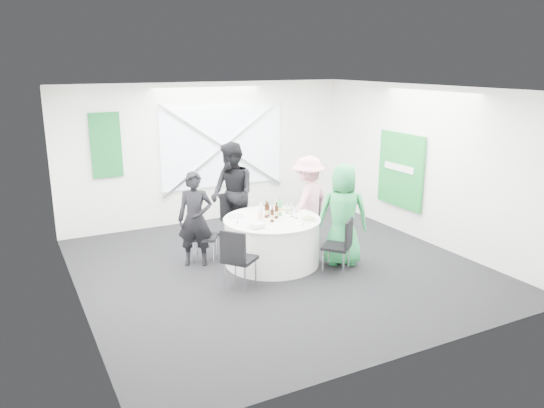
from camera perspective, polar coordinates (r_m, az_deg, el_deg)
name	(u,v)px	position (r m, az deg, el deg)	size (l,w,h in m)	color
floor	(278,267)	(8.55, 0.62, -6.79)	(6.00, 6.00, 0.00)	black
ceiling	(278,89)	(7.94, 0.68, 12.29)	(6.00, 6.00, 0.00)	silver
wall_back	(208,153)	(10.82, -6.86, 5.50)	(6.00, 6.00, 0.00)	white
wall_front	(412,238)	(5.76, 14.83, -3.56)	(6.00, 6.00, 0.00)	white
wall_left	(72,206)	(7.27, -20.73, -0.17)	(6.00, 6.00, 0.00)	white
wall_right	(426,165)	(9.88, 16.25, 4.07)	(6.00, 6.00, 0.00)	white
window_panel	(223,147)	(10.88, -5.32, 6.12)	(2.60, 0.03, 1.60)	white
window_brace_a	(224,147)	(10.84, -5.24, 6.09)	(0.05, 0.05, 3.16)	silver
window_brace_b	(224,147)	(10.84, -5.24, 6.09)	(0.05, 0.05, 3.16)	silver
green_banner	(106,145)	(10.21, -17.42, 6.04)	(0.55, 0.04, 1.20)	#135F30
green_sign	(400,170)	(10.31, 13.65, 3.56)	(0.05, 1.20, 1.40)	#188530
banquet_table	(272,241)	(8.59, 0.00, -3.99)	(1.56, 1.56, 0.76)	silver
chair_back	(233,214)	(9.55, -4.22, -1.09)	(0.46, 0.47, 0.91)	black
chair_back_left	(199,232)	(8.69, -7.81, -3.01)	(0.54, 0.54, 0.87)	black
chair_back_right	(307,215)	(9.59, 3.82, -1.18)	(0.54, 0.54, 0.87)	black
chair_front_right	(342,242)	(8.21, 7.49, -4.09)	(0.56, 0.56, 0.87)	black
chair_front_left	(237,255)	(7.55, -3.79, -5.52)	(0.59, 0.58, 0.92)	black
person_man_back_left	(195,219)	(8.51, -8.26, -1.61)	(0.56, 0.37, 1.53)	black
person_man_back	(232,194)	(9.44, -4.29, 1.12)	(0.89, 0.49, 1.83)	black
person_woman_pink	(308,202)	(9.32, 3.88, 0.25)	(1.04, 0.48, 1.61)	#F69FB6
person_woman_green	(343,215)	(8.51, 7.63, -1.17)	(0.81, 0.52, 1.65)	#28944C
plate_back	(261,210)	(8.92, -1.24, -0.66)	(0.25, 0.25, 0.01)	silver
plate_back_left	(236,216)	(8.57, -3.90, -1.35)	(0.27, 0.27, 0.01)	silver
plate_back_right	(286,210)	(8.91, 1.57, -0.62)	(0.25, 0.25, 0.04)	silver
plate_front_right	(309,219)	(8.41, 3.96, -1.62)	(0.27, 0.27, 0.04)	silver
plate_front_left	(254,227)	(8.04, -1.98, -2.44)	(0.25, 0.25, 0.01)	silver
napkin	(258,225)	(7.98, -1.55, -2.32)	(0.20, 0.13, 0.06)	silver
beer_bottle_a	(266,211)	(8.50, -0.62, -0.78)	(0.06, 0.06, 0.27)	#331809
beer_bottle_b	(268,211)	(8.56, -0.43, -0.75)	(0.06, 0.06, 0.24)	#331809
beer_bottle_c	(276,212)	(8.45, 0.48, -0.88)	(0.06, 0.06, 0.27)	#331809
beer_bottle_d	(272,216)	(8.26, 0.02, -1.28)	(0.06, 0.06, 0.26)	#331809
green_water_bottle	(280,208)	(8.60, 0.84, -0.48)	(0.08, 0.08, 0.30)	#40A759
clear_water_bottle	(260,214)	(8.29, -1.25, -1.06)	(0.08, 0.08, 0.31)	white
wine_glass_a	(287,206)	(8.75, 1.65, -0.17)	(0.07, 0.07, 0.17)	white
wine_glass_b	(297,211)	(8.45, 2.65, -0.73)	(0.07, 0.07, 0.17)	white
wine_glass_c	(276,204)	(8.81, 0.43, -0.05)	(0.07, 0.07, 0.17)	white
wine_glass_d	(291,206)	(8.71, 2.06, -0.24)	(0.07, 0.07, 0.17)	white
wine_glass_e	(292,209)	(8.54, 2.17, -0.56)	(0.07, 0.07, 0.17)	white
wine_glass_f	(261,206)	(8.72, -1.14, -0.21)	(0.07, 0.07, 0.17)	white
fork_a	(250,227)	(8.03, -2.39, -2.51)	(0.01, 0.15, 0.01)	silver
knife_a	(267,229)	(7.92, -0.54, -2.74)	(0.01, 0.15, 0.01)	silver
fork_b	(297,211)	(8.86, 2.66, -0.80)	(0.01, 0.15, 0.01)	silver
knife_b	(282,209)	(9.00, 1.08, -0.54)	(0.01, 0.15, 0.01)	silver
fork_c	(303,224)	(8.17, 3.34, -2.20)	(0.01, 0.15, 0.01)	silver
knife_c	(307,217)	(8.58, 3.79, -1.36)	(0.01, 0.15, 0.01)	silver
fork_d	(239,215)	(8.66, -3.61, -1.19)	(0.01, 0.15, 0.01)	silver
knife_d	(238,222)	(8.29, -3.73, -1.95)	(0.01, 0.15, 0.01)	silver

